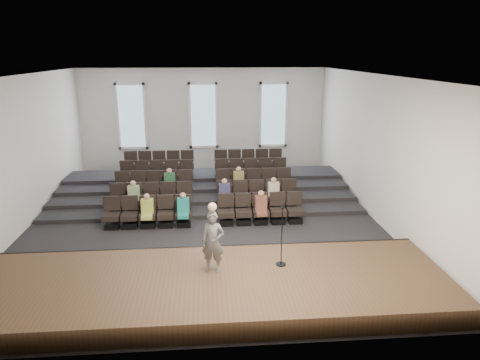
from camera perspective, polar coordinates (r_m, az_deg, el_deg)
The scene contains 14 objects.
ground at distance 15.38m, azimuth -4.67°, elevation -5.16°, with size 14.00×14.00×0.00m, color black.
ceiling at distance 14.30m, azimuth -5.15°, elevation 13.82°, with size 12.00×14.00×0.02m, color white.
wall_back at distance 21.54m, azimuth -4.90°, elevation 8.04°, with size 12.00×0.04×5.00m, color silver.
wall_front at distance 7.94m, azimuth -4.90°, elevation -7.19°, with size 12.00×0.04×5.00m, color silver.
wall_left at distance 15.86m, azimuth -27.24°, elevation 3.14°, with size 0.04×14.00×5.00m, color silver.
wall_right at distance 15.80m, azimuth 17.55°, elevation 4.18°, with size 0.04×14.00×5.00m, color silver.
stage at distance 10.68m, azimuth -4.60°, elevation -14.09°, with size 11.80×3.60×0.50m, color #462F1E.
stage_lip at distance 12.24m, azimuth -4.64°, elevation -9.86°, with size 11.80×0.06×0.52m, color black.
risers at distance 18.30m, azimuth -4.72°, elevation -0.91°, with size 11.80×4.80×0.60m.
seating_rows at distance 16.60m, azimuth -4.75°, elevation -1.01°, with size 6.80×4.70×1.67m.
windows at distance 21.45m, azimuth -4.91°, elevation 8.54°, with size 8.44×0.10×3.24m.
audience at distance 15.40m, azimuth -4.75°, elevation -1.92°, with size 5.45×2.64×1.10m.
speaker at distance 10.55m, azimuth -3.63°, elevation -8.23°, with size 0.56×0.37×1.54m, color #555350.
mic_stand at distance 10.97m, azimuth 5.54°, elevation -8.99°, with size 0.26×0.26×1.57m.
Camera 1 is at (0.08, -14.29, 5.70)m, focal length 32.00 mm.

